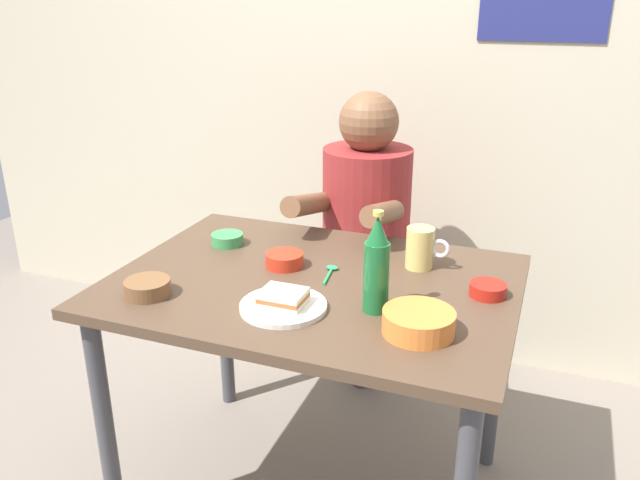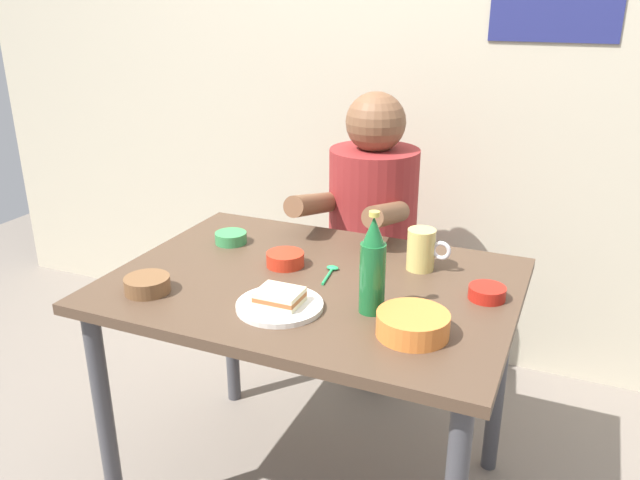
{
  "view_description": "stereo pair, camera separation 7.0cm",
  "coord_description": "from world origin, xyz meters",
  "px_view_note": "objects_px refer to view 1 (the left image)",
  "views": [
    {
      "loc": [
        0.59,
        -1.49,
        1.48
      ],
      "look_at": [
        0.0,
        0.05,
        0.84
      ],
      "focal_mm": 35.77,
      "sensor_mm": 36.0,
      "label": 1
    },
    {
      "loc": [
        0.65,
        -1.46,
        1.48
      ],
      "look_at": [
        0.0,
        0.05,
        0.84
      ],
      "focal_mm": 35.77,
      "sensor_mm": 36.0,
      "label": 2
    }
  ],
  "objects_px": {
    "stool": "(364,307)",
    "beer_mug": "(421,248)",
    "dining_table": "(314,310)",
    "plate_orange": "(283,306)",
    "beer_bottle": "(376,267)",
    "sandwich": "(283,297)",
    "person_seated": "(366,205)",
    "sauce_bowl_chili": "(284,259)"
  },
  "relations": [
    {
      "from": "stool",
      "to": "beer_mug",
      "type": "xyz_separation_m",
      "value": [
        0.3,
        -0.44,
        0.45
      ]
    },
    {
      "from": "stool",
      "to": "beer_mug",
      "type": "relative_size",
      "value": 3.57
    },
    {
      "from": "dining_table",
      "to": "plate_orange",
      "type": "distance_m",
      "value": 0.21
    },
    {
      "from": "dining_table",
      "to": "plate_orange",
      "type": "bearing_deg",
      "value": -92.1
    },
    {
      "from": "plate_orange",
      "to": "beer_bottle",
      "type": "xyz_separation_m",
      "value": [
        0.22,
        0.08,
        0.11
      ]
    },
    {
      "from": "sandwich",
      "to": "beer_bottle",
      "type": "relative_size",
      "value": 0.42
    },
    {
      "from": "person_seated",
      "to": "beer_mug",
      "type": "distance_m",
      "value": 0.52
    },
    {
      "from": "stool",
      "to": "sandwich",
      "type": "bearing_deg",
      "value": -87.65
    },
    {
      "from": "stool",
      "to": "beer_bottle",
      "type": "relative_size",
      "value": 1.72
    },
    {
      "from": "beer_mug",
      "to": "sauce_bowl_chili",
      "type": "relative_size",
      "value": 1.15
    },
    {
      "from": "dining_table",
      "to": "stool",
      "type": "height_order",
      "value": "dining_table"
    },
    {
      "from": "plate_orange",
      "to": "sauce_bowl_chili",
      "type": "xyz_separation_m",
      "value": [
        -0.11,
        0.25,
        0.02
      ]
    },
    {
      "from": "sandwich",
      "to": "sauce_bowl_chili",
      "type": "relative_size",
      "value": 1.0
    },
    {
      "from": "dining_table",
      "to": "stool",
      "type": "bearing_deg",
      "value": 93.69
    },
    {
      "from": "sandwich",
      "to": "plate_orange",
      "type": "bearing_deg",
      "value": -90.0
    },
    {
      "from": "dining_table",
      "to": "sauce_bowl_chili",
      "type": "height_order",
      "value": "sauce_bowl_chili"
    },
    {
      "from": "stool",
      "to": "sauce_bowl_chili",
      "type": "height_order",
      "value": "sauce_bowl_chili"
    },
    {
      "from": "beer_bottle",
      "to": "person_seated",
      "type": "bearing_deg",
      "value": 108.87
    },
    {
      "from": "dining_table",
      "to": "sandwich",
      "type": "distance_m",
      "value": 0.23
    },
    {
      "from": "dining_table",
      "to": "beer_bottle",
      "type": "xyz_separation_m",
      "value": [
        0.21,
        -0.11,
        0.21
      ]
    },
    {
      "from": "dining_table",
      "to": "person_seated",
      "type": "bearing_deg",
      "value": 93.75
    },
    {
      "from": "person_seated",
      "to": "stool",
      "type": "bearing_deg",
      "value": 90.0
    },
    {
      "from": "sauce_bowl_chili",
      "to": "sandwich",
      "type": "bearing_deg",
      "value": -66.72
    },
    {
      "from": "beer_bottle",
      "to": "sauce_bowl_chili",
      "type": "bearing_deg",
      "value": 151.99
    },
    {
      "from": "stool",
      "to": "plate_orange",
      "type": "relative_size",
      "value": 2.05
    },
    {
      "from": "person_seated",
      "to": "plate_orange",
      "type": "relative_size",
      "value": 3.27
    },
    {
      "from": "person_seated",
      "to": "beer_mug",
      "type": "height_order",
      "value": "person_seated"
    },
    {
      "from": "plate_orange",
      "to": "sandwich",
      "type": "xyz_separation_m",
      "value": [
        0.0,
        0.0,
        0.02
      ]
    },
    {
      "from": "beer_bottle",
      "to": "sauce_bowl_chili",
      "type": "xyz_separation_m",
      "value": [
        -0.32,
        0.17,
        -0.1
      ]
    },
    {
      "from": "stool",
      "to": "beer_mug",
      "type": "height_order",
      "value": "beer_mug"
    },
    {
      "from": "plate_orange",
      "to": "beer_bottle",
      "type": "height_order",
      "value": "beer_bottle"
    },
    {
      "from": "dining_table",
      "to": "beer_mug",
      "type": "bearing_deg",
      "value": 36.75
    },
    {
      "from": "beer_mug",
      "to": "dining_table",
      "type": "bearing_deg",
      "value": -143.25
    },
    {
      "from": "dining_table",
      "to": "stool",
      "type": "xyz_separation_m",
      "value": [
        -0.04,
        0.63,
        -0.3
      ]
    },
    {
      "from": "dining_table",
      "to": "sauce_bowl_chili",
      "type": "bearing_deg",
      "value": 152.71
    },
    {
      "from": "stool",
      "to": "plate_orange",
      "type": "distance_m",
      "value": 0.91
    },
    {
      "from": "beer_bottle",
      "to": "sauce_bowl_chili",
      "type": "relative_size",
      "value": 2.38
    },
    {
      "from": "stool",
      "to": "person_seated",
      "type": "relative_size",
      "value": 0.63
    },
    {
      "from": "plate_orange",
      "to": "sandwich",
      "type": "distance_m",
      "value": 0.02
    },
    {
      "from": "plate_orange",
      "to": "sandwich",
      "type": "relative_size",
      "value": 2.0
    },
    {
      "from": "dining_table",
      "to": "person_seated",
      "type": "relative_size",
      "value": 1.53
    },
    {
      "from": "dining_table",
      "to": "sauce_bowl_chili",
      "type": "relative_size",
      "value": 10.0
    }
  ]
}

